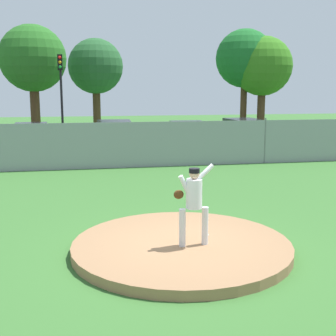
% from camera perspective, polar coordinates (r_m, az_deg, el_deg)
% --- Properties ---
extents(ground_plane, '(80.00, 80.00, 0.00)m').
position_cam_1_polar(ground_plane, '(15.01, -3.25, -2.57)').
color(ground_plane, '#386B2D').
extents(asphalt_strip, '(44.00, 7.00, 0.01)m').
position_cam_1_polar(asphalt_strip, '(23.33, -6.03, 1.98)').
color(asphalt_strip, '#2B2B2D').
rests_on(asphalt_strip, ground_plane).
extents(pitchers_mound, '(4.49, 4.49, 0.20)m').
position_cam_1_polar(pitchers_mound, '(9.30, 1.74, -10.01)').
color(pitchers_mound, '#99704C').
rests_on(pitchers_mound, ground_plane).
extents(pitcher_youth, '(0.81, 0.32, 1.65)m').
position_cam_1_polar(pitcher_youth, '(8.80, 3.28, -3.91)').
color(pitcher_youth, silver).
rests_on(pitcher_youth, pitchers_mound).
extents(baseball, '(0.07, 0.07, 0.07)m').
position_cam_1_polar(baseball, '(9.58, 5.02, -8.56)').
color(baseball, white).
rests_on(baseball, pitchers_mound).
extents(chainlink_fence, '(30.20, 0.07, 2.02)m').
position_cam_1_polar(chainlink_fence, '(18.76, -4.91, 2.96)').
color(chainlink_fence, gray).
rests_on(chainlink_fence, ground_plane).
extents(parked_car_silver, '(2.08, 4.35, 1.66)m').
position_cam_1_polar(parked_car_silver, '(23.19, -6.91, 3.89)').
color(parked_car_silver, '#B7BABF').
rests_on(parked_car_silver, ground_plane).
extents(parked_car_red, '(1.97, 4.62, 1.57)m').
position_cam_1_polar(parked_car_red, '(23.33, -17.13, 3.46)').
color(parked_car_red, '#A81919').
rests_on(parked_car_red, ground_plane).
extents(parked_car_white, '(1.98, 4.27, 1.66)m').
position_cam_1_polar(parked_car_white, '(24.87, 9.64, 4.22)').
color(parked_car_white, silver).
rests_on(parked_car_white, ground_plane).
extents(parked_car_teal, '(2.08, 4.11, 1.56)m').
position_cam_1_polar(parked_car_teal, '(23.86, 2.64, 4.00)').
color(parked_car_teal, '#146066').
rests_on(parked_car_teal, ground_plane).
extents(traffic_cone_orange, '(0.40, 0.40, 0.55)m').
position_cam_1_polar(traffic_cone_orange, '(25.55, 15.84, 2.94)').
color(traffic_cone_orange, orange).
rests_on(traffic_cone_orange, asphalt_strip).
extents(traffic_light_near, '(0.28, 0.46, 5.24)m').
position_cam_1_polar(traffic_light_near, '(27.21, -13.56, 10.43)').
color(traffic_light_near, black).
rests_on(traffic_light_near, ground_plane).
extents(tree_broad_right, '(4.17, 4.17, 7.25)m').
position_cam_1_polar(tree_broad_right, '(29.91, -16.96, 13.19)').
color(tree_broad_right, '#4C331E').
rests_on(tree_broad_right, ground_plane).
extents(tree_tall_centre, '(3.95, 3.95, 6.85)m').
position_cam_1_polar(tree_tall_centre, '(33.25, -9.26, 12.66)').
color(tree_tall_centre, '#4C331E').
rests_on(tree_tall_centre, ground_plane).
extents(tree_slender_far, '(4.12, 4.12, 7.46)m').
position_cam_1_polar(tree_slender_far, '(32.95, 9.81, 13.60)').
color(tree_slender_far, '#4C331E').
rests_on(tree_slender_far, ground_plane).
extents(tree_broad_left, '(4.15, 4.15, 6.93)m').
position_cam_1_polar(tree_broad_left, '(32.74, 12.02, 12.59)').
color(tree_broad_left, '#4C331E').
rests_on(tree_broad_left, ground_plane).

